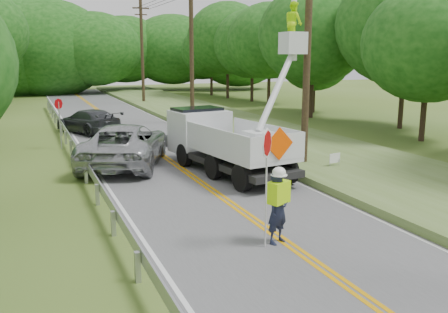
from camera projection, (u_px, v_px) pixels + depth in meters
name	position (u px, v px, depth m)	size (l,w,h in m)	color
ground	(323.00, 269.00, 11.24)	(140.00, 140.00, 0.00)	#47601A
road	(162.00, 155.00, 23.90)	(7.20, 96.00, 0.03)	#545456
guardrail	(75.00, 147.00, 23.11)	(0.18, 48.00, 0.77)	#A5A7AD
utility_poles	(231.00, 47.00, 27.41)	(1.60, 43.30, 10.00)	black
tall_grass_verge	(288.00, 143.00, 26.53)	(7.00, 96.00, 0.30)	#4E692A
treeline_right	(316.00, 39.00, 38.40)	(11.35, 52.56, 10.79)	#332319
treeline_horizon	(57.00, 49.00, 60.28)	(56.94, 14.01, 12.31)	#11420F
flagger	(278.00, 203.00, 12.55)	(1.11, 0.77, 3.09)	#191E33
bucket_truck	(222.00, 133.00, 20.85)	(4.81, 7.40, 6.94)	black
suv_silver	(125.00, 144.00, 21.56)	(3.09, 6.70, 1.86)	#A7AAAE
suv_darkgrey	(88.00, 121.00, 30.46)	(2.08, 5.13, 1.49)	#35383C
stop_sign_permanent	(59.00, 115.00, 25.09)	(0.44, 0.39, 2.65)	#A5A7AD
yard_sign	(335.00, 159.00, 20.29)	(0.57, 0.12, 0.83)	white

